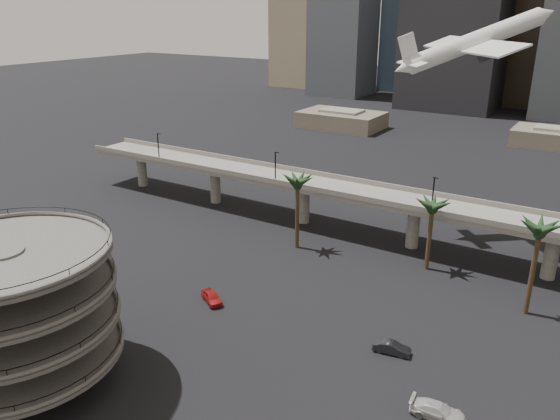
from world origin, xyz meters
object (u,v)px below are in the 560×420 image
Objects in this scene: car_b at (392,348)px; airborne_jet at (474,42)px; car_a at (212,297)px; parking_ramp at (12,305)px; overpass at (356,197)px; car_c at (438,411)px.

airborne_jet is at bearing -2.78° from car_b.
car_a is at bearing -155.89° from airborne_jet.
car_b is (32.84, 27.22, -9.08)m from parking_ramp.
parking_ramp is at bearing -102.43° from overpass.
overpass is 22.93× the size of car_c.
car_c is at bearing -54.90° from overpass.
car_c reaches higher than car_b.
car_b is 11.49m from car_c.
car_b is at bearing 40.03° from car_c.
airborne_jet is (27.04, 74.12, 24.19)m from parking_ramp.
car_c is (8.17, -8.07, 0.07)m from car_b.
car_c is at bearing -118.86° from airborne_jet.
car_c reaches higher than car_a.
airborne_jet reaches higher than car_b.
parking_ramp is at bearing 119.83° from car_b.
overpass reaches higher than car_a.
parking_ramp reaches higher than overpass.
car_a is 1.03× the size of car_b.
parking_ramp is 60.46m from overpass.
parking_ramp reaches higher than car_b.
overpass is 33.73m from airborne_jet.
parking_ramp is at bearing -164.54° from car_a.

